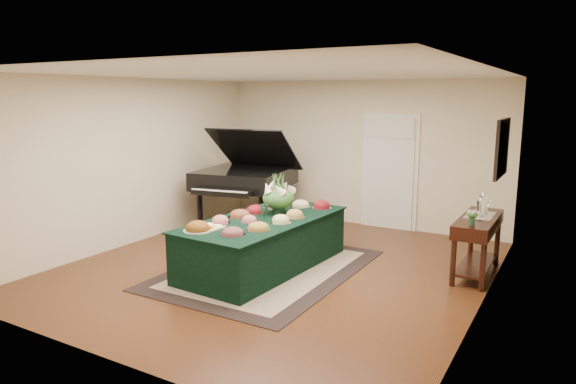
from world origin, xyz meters
The scene contains 14 objects.
ground centered at (0.00, 0.00, 0.00)m, with size 6.00×6.00×0.00m, color black.
area_rug centered at (-0.08, -0.14, 0.01)m, with size 2.29×3.20×0.01m.
kitchen_doorway centered at (0.60, 2.97, 1.02)m, with size 1.05×0.07×2.10m.
buffet_table centered at (-0.16, -0.10, 0.36)m, with size 1.40×2.72×0.72m.
food_platters centered at (-0.20, -0.09, 0.77)m, with size 1.11×2.32×0.13m.
cutting_board centered at (-0.47, -0.88, 0.76)m, with size 0.32×0.32×0.10m.
green_goblets centered at (-0.17, -0.07, 0.81)m, with size 0.17×0.27×0.18m.
floral_centerpiece centered at (-0.15, 0.29, 1.01)m, with size 0.48×0.48×0.48m.
grand_piano centered at (-1.72, 1.71, 0.94)m, with size 1.82×2.03×1.85m.
wicker_basket centered at (-1.09, 1.39, 0.14)m, with size 0.45×0.45×0.28m, color #AB8045.
mahogany_sideboard centered at (2.50, 1.10, 0.63)m, with size 0.45×1.39×0.81m.
tea_service centered at (2.50, 1.28, 0.93)m, with size 0.34×0.58×0.30m.
pink_bouquet centered at (2.50, 0.61, 0.94)m, with size 0.16×0.16×0.20m.
wall_painting centered at (2.72, 1.10, 1.75)m, with size 0.05×0.95×0.75m.
Camera 1 is at (3.62, -5.97, 2.40)m, focal length 32.00 mm.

